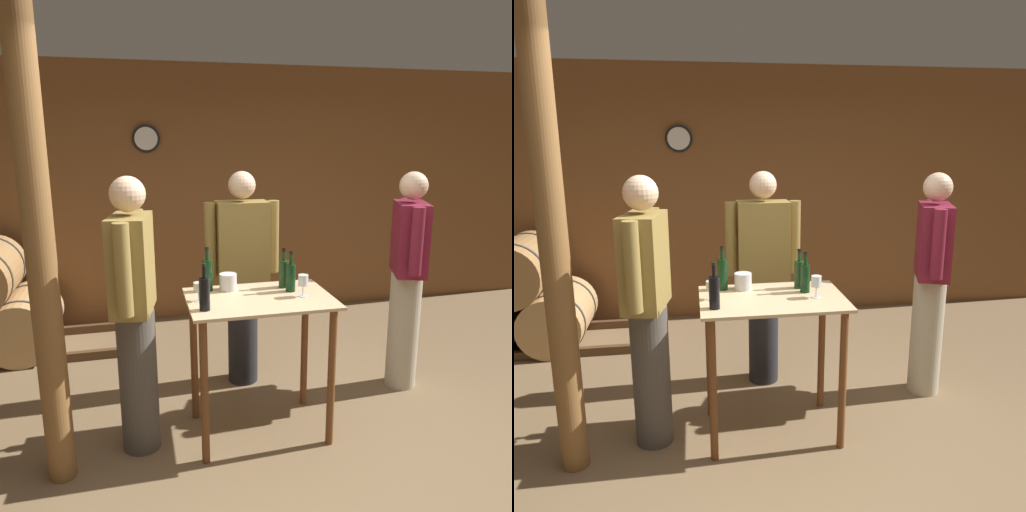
% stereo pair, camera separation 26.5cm
% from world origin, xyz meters
% --- Properties ---
extents(ground_plane, '(14.00, 14.00, 0.00)m').
position_xyz_m(ground_plane, '(0.00, 0.00, 0.00)').
color(ground_plane, brown).
extents(back_wall, '(8.40, 0.08, 2.70)m').
position_xyz_m(back_wall, '(-0.00, 2.84, 1.35)').
color(back_wall, brown).
rests_on(back_wall, ground_plane).
extents(tasting_table, '(0.93, 0.64, 0.96)m').
position_xyz_m(tasting_table, '(-0.09, 0.45, 0.74)').
color(tasting_table, '#D1B284').
rests_on(tasting_table, ground_plane).
extents(wooden_post, '(0.16, 0.16, 2.70)m').
position_xyz_m(wooden_post, '(-1.34, 0.26, 1.35)').
color(wooden_post, brown).
rests_on(wooden_post, ground_plane).
extents(wine_bottle_far_left, '(0.06, 0.06, 0.29)m').
position_xyz_m(wine_bottle_far_left, '(-0.47, 0.29, 1.07)').
color(wine_bottle_far_left, black).
rests_on(wine_bottle_far_left, tasting_table).
extents(wine_bottle_left, '(0.07, 0.07, 0.30)m').
position_xyz_m(wine_bottle_left, '(-0.40, 0.67, 1.07)').
color(wine_bottle_left, black).
rests_on(wine_bottle_left, tasting_table).
extents(wine_bottle_center, '(0.07, 0.07, 0.27)m').
position_xyz_m(wine_bottle_center, '(0.12, 0.62, 1.06)').
color(wine_bottle_center, '#193819').
rests_on(wine_bottle_center, tasting_table).
extents(wine_bottle_right, '(0.06, 0.06, 0.28)m').
position_xyz_m(wine_bottle_right, '(0.14, 0.53, 1.06)').
color(wine_bottle_right, black).
rests_on(wine_bottle_right, tasting_table).
extents(wine_glass_near_left, '(0.06, 0.06, 0.12)m').
position_xyz_m(wine_glass_near_left, '(-0.48, 0.47, 1.05)').
color(wine_glass_near_left, silver).
rests_on(wine_glass_near_left, tasting_table).
extents(wine_glass_near_center, '(0.07, 0.07, 0.14)m').
position_xyz_m(wine_glass_near_center, '(0.18, 0.40, 1.06)').
color(wine_glass_near_center, silver).
rests_on(wine_glass_near_center, tasting_table).
extents(ice_bucket, '(0.12, 0.12, 0.11)m').
position_xyz_m(ice_bucket, '(-0.26, 0.65, 1.02)').
color(ice_bucket, silver).
rests_on(ice_bucket, tasting_table).
extents(person_host, '(0.59, 0.24, 1.71)m').
position_xyz_m(person_host, '(-0.05, 1.19, 0.91)').
color(person_host, '#232328').
rests_on(person_host, ground_plane).
extents(person_visitor_with_scarf, '(0.34, 0.56, 1.72)m').
position_xyz_m(person_visitor_with_scarf, '(1.18, 0.81, 0.91)').
color(person_visitor_with_scarf, '#B7AD93').
rests_on(person_visitor_with_scarf, ground_plane).
extents(person_visitor_bearded, '(0.29, 0.58, 1.75)m').
position_xyz_m(person_visitor_bearded, '(-0.88, 0.45, 0.93)').
color(person_visitor_bearded, '#4C4742').
rests_on(person_visitor_bearded, ground_plane).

